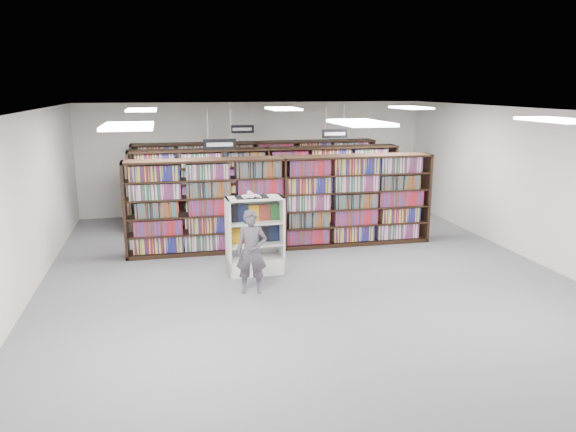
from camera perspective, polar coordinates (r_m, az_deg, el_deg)
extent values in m
plane|color=#5A5B60|center=(11.13, 1.67, -6.04)|extent=(12.00, 12.00, 0.00)
cube|color=white|center=(10.53, 1.78, 10.65)|extent=(10.00, 12.00, 0.10)
cube|color=silver|center=(16.53, -3.38, 5.93)|extent=(10.00, 0.10, 3.20)
cube|color=silver|center=(5.33, 17.91, -10.07)|extent=(10.00, 0.10, 3.20)
cube|color=silver|center=(10.68, -25.28, 0.78)|extent=(0.10, 12.00, 3.20)
cube|color=silver|center=(12.87, 23.89, 2.81)|extent=(0.10, 12.00, 3.20)
cube|color=black|center=(12.74, -0.49, 1.31)|extent=(7.00, 0.60, 2.10)
cube|color=maroon|center=(12.74, -0.49, 1.31)|extent=(6.88, 0.42, 1.98)
cube|color=black|center=(14.66, -2.11, 2.86)|extent=(7.00, 0.60, 2.10)
cube|color=maroon|center=(14.66, -2.11, 2.86)|extent=(6.88, 0.42, 1.98)
cube|color=black|center=(16.31, -3.19, 3.89)|extent=(7.00, 0.60, 2.10)
cube|color=maroon|center=(16.31, -3.19, 3.89)|extent=(6.88, 0.42, 1.98)
cylinder|color=#B2B2B7|center=(11.26, -8.18, 9.20)|extent=(0.01, 0.01, 0.58)
cylinder|color=#B2B2B7|center=(11.30, -5.85, 9.28)|extent=(0.01, 0.01, 0.58)
cube|color=black|center=(11.31, -6.95, 7.22)|extent=(0.65, 0.02, 0.22)
cube|color=white|center=(11.30, -6.95, 7.22)|extent=(0.52, 0.00, 0.08)
cylinder|color=#B2B2B7|center=(13.77, 3.88, 9.98)|extent=(0.01, 0.01, 0.58)
cylinder|color=#B2B2B7|center=(13.90, 5.71, 9.97)|extent=(0.01, 0.01, 0.58)
cube|color=black|center=(13.86, 4.77, 8.33)|extent=(0.65, 0.02, 0.22)
cube|color=white|center=(13.85, 4.79, 8.32)|extent=(0.52, 0.00, 0.08)
cylinder|color=#B2B2B7|center=(15.33, -5.57, 10.25)|extent=(0.01, 0.01, 0.58)
cylinder|color=#B2B2B7|center=(15.39, -3.87, 10.30)|extent=(0.01, 0.01, 0.58)
cube|color=black|center=(15.38, -4.69, 8.79)|extent=(0.65, 0.02, 0.22)
cube|color=white|center=(15.37, -4.68, 8.78)|extent=(0.52, 0.00, 0.08)
cube|color=white|center=(7.23, -15.93, 8.77)|extent=(0.60, 1.20, 0.04)
cube|color=white|center=(7.66, 7.36, 9.37)|extent=(0.60, 1.20, 0.04)
cube|color=white|center=(9.12, 25.62, 8.79)|extent=(0.60, 1.20, 0.04)
cube|color=white|center=(12.22, -14.64, 10.38)|extent=(0.60, 1.20, 0.04)
cube|color=white|center=(12.48, -0.51, 10.84)|extent=(0.60, 1.20, 0.04)
cube|color=white|center=(13.42, 12.35, 10.70)|extent=(0.60, 1.20, 0.04)
cube|color=white|center=(11.23, -3.34, -4.99)|extent=(1.12, 0.60, 0.33)
cube|color=white|center=(10.97, -6.09, -2.19)|extent=(0.06, 0.55, 1.54)
cube|color=white|center=(11.18, -0.72, -1.83)|extent=(0.06, 0.55, 1.54)
cube|color=white|center=(11.31, -3.64, -1.68)|extent=(1.10, 0.08, 1.54)
cube|color=white|center=(10.89, -3.43, 1.82)|extent=(1.12, 0.60, 0.03)
cube|color=white|center=(11.11, -3.37, -2.83)|extent=(1.04, 0.55, 0.02)
cube|color=white|center=(11.00, -3.40, -0.63)|extent=(1.04, 0.55, 0.02)
cube|color=black|center=(10.93, -5.67, 0.20)|extent=(0.22, 0.09, 0.33)
cube|color=#101837|center=(10.96, -4.56, 0.26)|extent=(0.22, 0.09, 0.33)
cube|color=orange|center=(11.00, -3.46, 0.33)|extent=(0.22, 0.09, 0.33)
cube|color=maroon|center=(11.05, -2.37, 0.39)|extent=(0.22, 0.09, 0.33)
cube|color=#1D5624|center=(11.09, -1.29, 0.45)|extent=(0.22, 0.09, 0.33)
cube|color=orange|center=(11.04, -5.51, -2.07)|extent=(0.24, 0.07, 0.31)
cube|color=maroon|center=(11.07, -4.47, -2.01)|extent=(0.24, 0.07, 0.31)
cube|color=#1D5624|center=(11.11, -3.43, -1.94)|extent=(0.24, 0.07, 0.31)
cube|color=black|center=(11.15, -2.40, -1.87)|extent=(0.24, 0.07, 0.31)
cube|color=#101837|center=(11.20, -1.38, -1.80)|extent=(0.24, 0.07, 0.31)
cube|color=black|center=(10.90, -3.72, 1.95)|extent=(0.63, 0.37, 0.02)
cube|color=white|center=(10.88, -4.50, 1.97)|extent=(0.28, 0.34, 0.05)
cube|color=white|center=(10.92, -2.94, 2.04)|extent=(0.28, 0.34, 0.07)
cylinder|color=white|center=(10.89, -3.82, 2.22)|extent=(0.11, 0.32, 0.10)
imported|color=#504A55|center=(10.03, -3.72, -3.67)|extent=(0.62, 0.47, 1.52)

